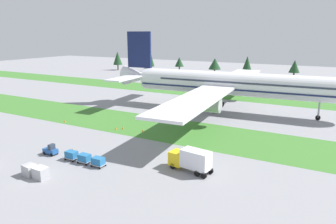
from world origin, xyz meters
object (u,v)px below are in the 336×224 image
at_px(taxiway_marker_3, 143,130).
at_px(taxiway_marker_0, 123,128).
at_px(cargo_dolly_lead, 72,155).
at_px(catering_truck, 191,159).
at_px(taxiway_marker_2, 116,128).
at_px(cargo_dolly_second, 84,158).
at_px(ground_crew_marshaller, 73,152).
at_px(baggage_tug, 51,150).
at_px(cargo_dolly_third, 98,161).
at_px(airliner, 226,83).
at_px(uld_container_3, 41,173).
at_px(uld_container_2, 30,170).
at_px(taxiway_marker_1, 65,121).

bearing_deg(taxiway_marker_3, taxiway_marker_0, -173.64).
xyz_separation_m(cargo_dolly_lead, catering_truck, (19.48, 5.60, 1.03)).
bearing_deg(taxiway_marker_2, cargo_dolly_second, -67.76).
bearing_deg(taxiway_marker_2, ground_crew_marshaller, -77.40).
height_order(baggage_tug, cargo_dolly_third, baggage_tug).
bearing_deg(ground_crew_marshaller, airliner, 177.18).
bearing_deg(cargo_dolly_lead, cargo_dolly_second, -90.00).
height_order(cargo_dolly_third, uld_container_3, uld_container_3).
xyz_separation_m(cargo_dolly_third, uld_container_3, (-4.54, -7.35, -0.04)).
height_order(ground_crew_marshaller, taxiway_marker_3, ground_crew_marshaller).
distance_m(cargo_dolly_second, uld_container_2, 8.39).
distance_m(cargo_dolly_third, taxiway_marker_1, 29.48).
xyz_separation_m(airliner, catering_truck, (7.89, -40.35, -5.74)).
relative_size(cargo_dolly_lead, catering_truck, 0.31).
xyz_separation_m(airliner, taxiway_marker_2, (-15.84, -28.45, -7.44)).
height_order(cargo_dolly_lead, cargo_dolly_second, same).
xyz_separation_m(baggage_tug, taxiway_marker_3, (7.04, 18.95, -0.49)).
relative_size(cargo_dolly_second, cargo_dolly_third, 1.00).
distance_m(cargo_dolly_third, taxiway_marker_2, 20.19).
height_order(baggage_tug, taxiway_marker_0, baggage_tug).
distance_m(uld_container_2, taxiway_marker_0, 25.88).
xyz_separation_m(cargo_dolly_third, taxiway_marker_3, (-3.79, 18.93, -0.59)).
height_order(cargo_dolly_third, taxiway_marker_2, cargo_dolly_third).
bearing_deg(taxiway_marker_3, uld_container_2, -96.57).
height_order(catering_truck, taxiway_marker_3, catering_truck).
distance_m(airliner, taxiway_marker_1, 43.10).
relative_size(uld_container_2, uld_container_3, 1.00).
xyz_separation_m(cargo_dolly_lead, taxiway_marker_1, (-18.77, 16.28, -0.67)).
relative_size(airliner, uld_container_3, 39.75).
bearing_deg(cargo_dolly_third, uld_container_2, 137.34).
bearing_deg(taxiway_marker_0, cargo_dolly_lead, -80.81).
bearing_deg(taxiway_marker_3, airliner, 70.48).
distance_m(ground_crew_marshaller, taxiway_marker_2, 17.10).
height_order(airliner, cargo_dolly_lead, airliner).
relative_size(taxiway_marker_1, taxiway_marker_3, 0.78).
bearing_deg(taxiway_marker_0, cargo_dolly_second, -72.27).
bearing_deg(cargo_dolly_third, taxiway_marker_1, 56.41).
bearing_deg(cargo_dolly_third, baggage_tug, 90.00).
bearing_deg(taxiway_marker_3, cargo_dolly_second, -87.31).
bearing_deg(taxiway_marker_1, taxiway_marker_3, 7.30).
xyz_separation_m(airliner, cargo_dolly_second, (-8.69, -45.95, -6.77)).
height_order(cargo_dolly_third, ground_crew_marshaller, ground_crew_marshaller).
bearing_deg(baggage_tug, taxiway_marker_3, -20.44).
height_order(cargo_dolly_lead, taxiway_marker_3, cargo_dolly_lead).
bearing_deg(taxiway_marker_0, taxiway_marker_2, -145.27).
xyz_separation_m(baggage_tug, taxiway_marker_0, (2.05, 18.39, -0.52)).
height_order(taxiway_marker_0, taxiway_marker_2, taxiway_marker_0).
bearing_deg(taxiway_marker_2, uld_container_3, -77.47).
bearing_deg(airliner, taxiway_marker_0, -31.92).
height_order(taxiway_marker_0, taxiway_marker_1, taxiway_marker_0).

